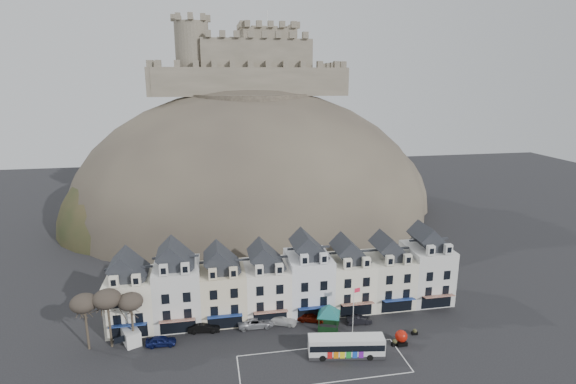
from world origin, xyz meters
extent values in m
plane|color=black|center=(0.00, 0.00, 0.00)|extent=(300.00, 300.00, 0.00)
cube|color=silver|center=(2.00, 1.25, 0.00)|extent=(22.00, 7.50, 0.01)
cube|color=white|center=(-23.80, 16.00, 4.00)|extent=(6.80, 8.00, 8.00)
cube|color=black|center=(-23.80, 16.00, 9.20)|extent=(6.80, 5.76, 2.80)
cube|color=white|center=(-25.30, 12.40, 8.90)|extent=(1.20, 0.80, 1.60)
cube|color=white|center=(-22.30, 12.40, 8.90)|extent=(1.20, 0.80, 1.60)
cube|color=black|center=(-23.80, 11.97, 1.30)|extent=(5.10, 0.06, 2.20)
cube|color=navy|center=(-23.80, 11.30, 2.60)|extent=(5.10, 1.29, 0.43)
cube|color=silver|center=(-17.00, 16.00, 4.60)|extent=(6.80, 8.00, 9.20)
cube|color=black|center=(-17.00, 16.00, 10.40)|extent=(6.80, 5.76, 2.80)
cube|color=silver|center=(-18.50, 12.40, 10.10)|extent=(1.20, 0.80, 1.60)
cube|color=silver|center=(-15.50, 12.40, 10.10)|extent=(1.20, 0.80, 1.60)
cube|color=black|center=(-17.00, 11.97, 1.30)|extent=(5.10, 0.06, 2.20)
cube|color=maroon|center=(-17.00, 11.30, 2.60)|extent=(5.10, 1.29, 0.43)
cube|color=beige|center=(-10.20, 16.00, 4.00)|extent=(6.80, 8.00, 8.00)
cube|color=black|center=(-10.20, 16.00, 9.20)|extent=(6.80, 5.76, 2.80)
cube|color=beige|center=(-11.70, 12.40, 8.90)|extent=(1.20, 0.80, 1.60)
cube|color=beige|center=(-8.70, 12.40, 8.90)|extent=(1.20, 0.80, 1.60)
cube|color=black|center=(-10.20, 11.97, 1.30)|extent=(5.10, 0.06, 2.20)
cube|color=navy|center=(-10.20, 11.30, 2.60)|extent=(5.10, 1.29, 0.43)
cube|color=white|center=(-3.40, 16.00, 4.00)|extent=(6.80, 8.00, 8.00)
cube|color=black|center=(-3.40, 16.00, 9.20)|extent=(6.80, 5.76, 2.80)
cube|color=white|center=(-4.90, 12.40, 8.90)|extent=(1.20, 0.80, 1.60)
cube|color=white|center=(-1.90, 12.40, 8.90)|extent=(1.20, 0.80, 1.60)
cube|color=black|center=(-3.40, 11.97, 1.30)|extent=(5.10, 0.06, 2.20)
cube|color=maroon|center=(-3.40, 11.30, 2.60)|extent=(5.10, 1.29, 0.43)
cube|color=white|center=(3.40, 16.00, 4.60)|extent=(6.80, 8.00, 9.20)
cube|color=black|center=(3.40, 16.00, 10.40)|extent=(6.80, 5.76, 2.80)
cube|color=white|center=(1.90, 12.40, 10.10)|extent=(1.20, 0.80, 1.60)
cube|color=white|center=(4.90, 12.40, 10.10)|extent=(1.20, 0.80, 1.60)
cube|color=black|center=(3.40, 11.97, 1.30)|extent=(5.10, 0.06, 2.20)
cube|color=navy|center=(3.40, 11.30, 2.60)|extent=(5.10, 1.29, 0.43)
cube|color=white|center=(10.20, 16.00, 4.00)|extent=(6.80, 8.00, 8.00)
cube|color=black|center=(10.20, 16.00, 9.20)|extent=(6.80, 5.76, 2.80)
cube|color=white|center=(8.70, 12.40, 8.90)|extent=(1.20, 0.80, 1.60)
cube|color=white|center=(11.70, 12.40, 8.90)|extent=(1.20, 0.80, 1.60)
cube|color=black|center=(10.20, 11.97, 1.30)|extent=(5.10, 0.06, 2.20)
cube|color=maroon|center=(10.20, 11.30, 2.60)|extent=(5.10, 1.29, 0.43)
cube|color=silver|center=(17.00, 16.00, 4.00)|extent=(6.80, 8.00, 8.00)
cube|color=black|center=(17.00, 16.00, 9.20)|extent=(6.80, 5.76, 2.80)
cube|color=silver|center=(15.50, 12.40, 8.90)|extent=(1.20, 0.80, 1.60)
cube|color=silver|center=(18.50, 12.40, 8.90)|extent=(1.20, 0.80, 1.60)
cube|color=black|center=(17.00, 11.97, 1.30)|extent=(5.10, 0.06, 2.20)
cube|color=navy|center=(17.00, 11.30, 2.60)|extent=(5.10, 1.29, 0.43)
cube|color=silver|center=(23.80, 16.00, 4.60)|extent=(6.80, 8.00, 9.20)
cube|color=black|center=(23.80, 16.00, 10.40)|extent=(6.80, 5.76, 2.80)
cube|color=silver|center=(22.30, 12.40, 10.10)|extent=(1.20, 0.80, 1.60)
cube|color=silver|center=(25.30, 12.40, 10.10)|extent=(1.20, 0.80, 1.60)
cube|color=black|center=(23.80, 11.97, 1.30)|extent=(5.10, 0.06, 2.20)
cube|color=maroon|center=(23.80, 11.30, 2.60)|extent=(5.10, 1.29, 0.43)
ellipsoid|color=#3C342E|center=(0.00, 70.00, 0.00)|extent=(96.00, 76.00, 68.00)
ellipsoid|color=#29351A|center=(-22.00, 64.00, 0.00)|extent=(52.00, 44.00, 42.00)
ellipsoid|color=#3C342E|center=(24.00, 74.00, 0.00)|extent=(56.00, 48.00, 46.00)
ellipsoid|color=#29351A|center=(-4.00, 56.00, 0.00)|extent=(40.00, 28.00, 28.00)
ellipsoid|color=#3C342E|center=(10.00, 58.00, 0.00)|extent=(36.00, 28.00, 24.00)
cylinder|color=#3C342E|center=(0.00, 70.00, 31.00)|extent=(30.00, 30.00, 3.00)
cube|color=#5F5748|center=(0.00, 66.00, 35.50)|extent=(48.00, 2.20, 7.00)
cube|color=#5F5748|center=(0.00, 86.00, 35.50)|extent=(48.00, 2.20, 7.00)
cube|color=#5F5748|center=(-24.00, 76.00, 35.50)|extent=(2.20, 22.00, 7.00)
cube|color=#5F5748|center=(24.00, 76.00, 35.50)|extent=(2.20, 22.00, 7.00)
cube|color=#5F5748|center=(2.00, 76.00, 41.00)|extent=(28.00, 18.00, 10.00)
cube|color=#5F5748|center=(6.00, 78.00, 42.50)|extent=(14.00, 12.00, 13.00)
cylinder|color=#5F5748|center=(-14.00, 72.00, 41.00)|extent=(8.40, 8.40, 18.00)
cylinder|color=silver|center=(6.00, 78.00, 51.50)|extent=(0.16, 0.16, 5.00)
cylinder|color=#382E23|center=(-29.00, 10.50, 2.87)|extent=(0.32, 0.32, 5.74)
ellipsoid|color=#383028|center=(-29.00, 10.50, 6.97)|extent=(3.61, 3.61, 2.54)
cylinder|color=#382E23|center=(-26.00, 10.50, 3.01)|extent=(0.32, 0.32, 6.02)
ellipsoid|color=#383028|center=(-26.00, 10.50, 7.31)|extent=(3.78, 3.78, 2.67)
cylinder|color=#382E23|center=(-23.00, 10.50, 2.73)|extent=(0.32, 0.32, 5.46)
ellipsoid|color=#383028|center=(-23.00, 10.50, 6.63)|extent=(3.43, 3.43, 2.42)
cube|color=#262628|center=(5.51, 2.44, 0.32)|extent=(10.42, 3.90, 0.46)
cube|color=silver|center=(5.51, 2.44, 1.67)|extent=(10.41, 3.85, 2.33)
cube|color=black|center=(5.51, 2.44, 1.80)|extent=(10.22, 3.89, 0.88)
cube|color=silver|center=(5.51, 2.44, 2.73)|extent=(10.20, 3.73, 0.23)
cube|color=orange|center=(10.49, 1.66, 2.57)|extent=(0.23, 1.11, 0.26)
cylinder|color=black|center=(8.36, 0.94, 0.42)|extent=(0.92, 0.43, 0.89)
cylinder|color=black|center=(8.68, 3.00, 0.42)|extent=(0.92, 0.43, 0.89)
cylinder|color=black|center=(2.13, 1.91, 0.42)|extent=(0.92, 0.43, 0.89)
cylinder|color=black|center=(2.45, 3.97, 0.42)|extent=(0.92, 0.43, 0.89)
cube|color=black|center=(4.20, 11.00, 1.18)|extent=(0.19, 0.19, 2.36)
cube|color=black|center=(6.70, 10.10, 1.18)|extent=(0.19, 0.19, 2.36)
cube|color=black|center=(3.30, 8.50, 1.18)|extent=(0.19, 0.19, 2.36)
cube|color=black|center=(5.80, 7.60, 1.18)|extent=(0.19, 0.19, 2.36)
cube|color=black|center=(5.00, 9.30, 2.36)|extent=(4.16, 4.16, 0.12)
cone|color=#155D5E|center=(5.00, 9.30, 3.25)|extent=(6.13, 6.13, 1.77)
cube|color=black|center=(13.97, 3.63, 0.28)|extent=(1.48, 1.48, 0.55)
sphere|color=#A11509|center=(13.97, 3.63, 1.27)|extent=(1.72, 1.72, 1.72)
cylinder|color=silver|center=(8.15, 7.51, 3.69)|extent=(0.11, 0.11, 7.39)
cube|color=red|center=(8.64, 7.64, 6.83)|extent=(0.99, 0.29, 0.65)
cube|color=silver|center=(-23.71, 11.55, 1.06)|extent=(3.73, 5.07, 2.12)
cube|color=black|center=(-23.71, 11.55, 1.47)|extent=(1.79, 0.85, 0.91)
cube|color=black|center=(17.00, 5.57, 0.22)|extent=(0.91, 0.48, 0.45)
sphere|color=#29351A|center=(17.00, 5.57, 0.58)|extent=(0.63, 0.63, 0.63)
cube|color=black|center=(13.00, 3.50, 0.24)|extent=(1.07, 0.71, 0.49)
sphere|color=#29351A|center=(13.00, 3.50, 0.64)|extent=(0.69, 0.69, 0.69)
imported|color=#0D1444|center=(-19.26, 9.50, 0.71)|extent=(4.21, 1.81, 1.42)
imported|color=black|center=(-13.29, 12.00, 0.77)|extent=(4.79, 2.07, 1.53)
imported|color=#A4A5AC|center=(-5.60, 12.00, 0.76)|extent=(5.38, 2.53, 1.52)
imported|color=silver|center=(-1.63, 12.00, 0.66)|extent=(4.92, 3.45, 1.32)
imported|color=#5E1105|center=(2.89, 12.00, 0.72)|extent=(4.57, 3.06, 1.44)
imported|color=black|center=(10.00, 9.93, 0.63)|extent=(3.87, 1.50, 1.26)
camera|label=1|loc=(-11.96, -48.55, 36.45)|focal=28.00mm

